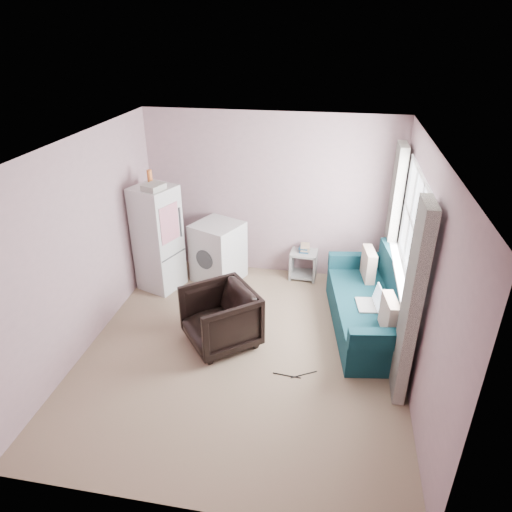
{
  "coord_description": "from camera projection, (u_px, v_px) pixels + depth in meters",
  "views": [
    {
      "loc": [
        0.94,
        -4.36,
        3.58
      ],
      "look_at": [
        0.05,
        0.6,
        1.0
      ],
      "focal_mm": 32.0,
      "sensor_mm": 36.0,
      "label": 1
    }
  ],
  "objects": [
    {
      "name": "sofa",
      "position": [
        376.0,
        308.0,
        5.84
      ],
      "size": [
        1.19,
        2.1,
        0.89
      ],
      "rotation": [
        0.0,
        0.0,
        0.15
      ],
      "color": "#0E3640",
      "rests_on": "ground"
    },
    {
      "name": "window_dressing",
      "position": [
        401.0,
        256.0,
        5.43
      ],
      "size": [
        0.17,
        2.62,
        2.18
      ],
      "color": "white",
      "rests_on": "ground"
    },
    {
      "name": "room",
      "position": [
        244.0,
        260.0,
        5.03
      ],
      "size": [
        3.84,
        4.24,
        2.54
      ],
      "color": "#897159",
      "rests_on": "ground"
    },
    {
      "name": "washing_machine",
      "position": [
        218.0,
        251.0,
        6.97
      ],
      "size": [
        0.85,
        0.85,
        0.92
      ],
      "rotation": [
        0.0,
        0.0,
        -0.41
      ],
      "color": "#B9B9B9",
      "rests_on": "ground"
    },
    {
      "name": "fridge",
      "position": [
        158.0,
        238.0,
        6.62
      ],
      "size": [
        0.69,
        0.69,
        1.79
      ],
      "rotation": [
        0.0,
        0.0,
        -0.35
      ],
      "color": "#B9B9B9",
      "rests_on": "ground"
    },
    {
      "name": "armchair",
      "position": [
        220.0,
        315.0,
        5.56
      ],
      "size": [
        1.07,
        1.08,
        0.81
      ],
      "primitive_type": "imported",
      "rotation": [
        0.0,
        0.0,
        -0.89
      ],
      "color": "black",
      "rests_on": "ground"
    },
    {
      "name": "floor_cables",
      "position": [
        295.0,
        375.0,
        5.19
      ],
      "size": [
        0.5,
        0.17,
        0.01
      ],
      "rotation": [
        0.0,
        0.0,
        0.26
      ],
      "color": "black",
      "rests_on": "ground"
    },
    {
      "name": "side_table",
      "position": [
        304.0,
        262.0,
        7.12
      ],
      "size": [
        0.42,
        0.42,
        0.55
      ],
      "rotation": [
        0.0,
        0.0,
        -0.05
      ],
      "color": "gray",
      "rests_on": "ground"
    }
  ]
}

